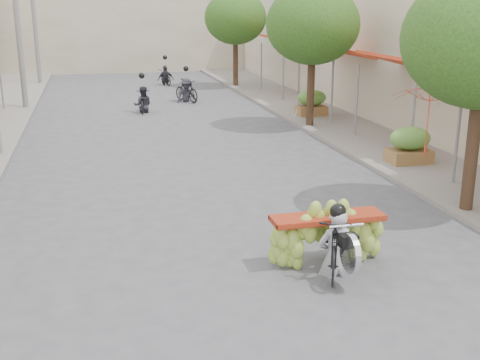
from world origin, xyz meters
TOP-DOWN VIEW (x-y plane):
  - ground at (0.00, 0.00)m, footprint 120.00×120.00m
  - sidewalk_right at (7.00, 15.00)m, footprint 4.00×60.00m
  - shophouse_row_right at (11.99, 14.00)m, footprint 9.77×40.00m
  - far_building at (0.00, 38.00)m, footprint 20.00×6.00m
  - utility_pole_far at (-5.40, 21.00)m, footprint 0.60×0.24m
  - utility_pole_back at (-5.40, 30.00)m, footprint 0.60×0.24m
  - street_tree_mid at (5.40, 14.00)m, footprint 3.40×3.40m
  - street_tree_far at (5.40, 26.00)m, footprint 3.40×3.40m
  - produce_crate_mid at (6.20, 8.00)m, footprint 1.20×0.88m
  - produce_crate_far at (6.20, 16.00)m, footprint 1.20×0.88m
  - banana_motorbike at (1.37, 1.97)m, footprint 2.20×1.96m
  - market_umbrella at (5.92, 6.62)m, footprint 2.61×2.61m
  - pedestrian at (5.88, 16.11)m, footprint 0.80×0.50m
  - bg_motorbike_a at (-0.40, 18.97)m, footprint 0.85×1.65m
  - bg_motorbike_b at (1.89, 21.41)m, footprint 1.27×1.91m
  - bg_motorbike_c at (1.71, 28.00)m, footprint 1.05×1.65m

SIDE VIEW (x-z plane):
  - ground at x=0.00m, z-range 0.00..0.00m
  - sidewalk_right at x=7.00m, z-range 0.00..0.12m
  - banana_motorbike at x=1.37m, z-range -0.36..1.79m
  - produce_crate_mid at x=6.20m, z-range 0.13..1.29m
  - produce_crate_far at x=6.20m, z-range 0.13..1.29m
  - bg_motorbike_a at x=-0.40m, z-range -0.23..1.72m
  - bg_motorbike_c at x=1.71m, z-range -0.17..1.78m
  - bg_motorbike_b at x=1.89m, z-range -0.15..1.80m
  - pedestrian at x=5.88m, z-range 0.12..1.72m
  - market_umbrella at x=5.92m, z-range 1.60..3.45m
  - shophouse_row_right at x=11.99m, z-range 0.00..6.00m
  - far_building at x=0.00m, z-range 0.00..7.00m
  - street_tree_mid at x=5.40m, z-range 1.16..6.41m
  - street_tree_far at x=5.40m, z-range 1.16..6.41m
  - utility_pole_far at x=-5.40m, z-range 0.03..8.03m
  - utility_pole_back at x=-5.40m, z-range 0.03..8.03m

